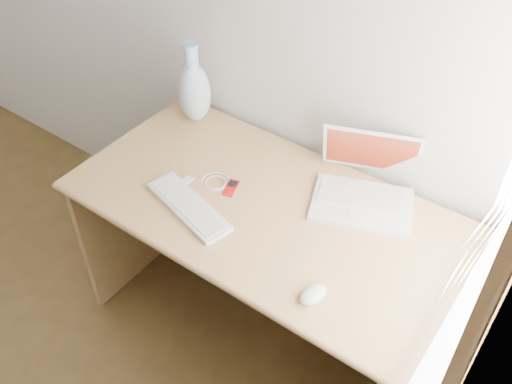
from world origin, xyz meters
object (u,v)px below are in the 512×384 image
Objects in this scene: external_keyboard at (189,206)px; desk at (281,235)px; vase at (194,90)px; laptop at (370,188)px.

desk is at bearing 64.13° from external_keyboard.
vase is (-0.55, 0.17, 0.36)m from desk.
vase is at bearing 142.38° from external_keyboard.
desk is 3.65× the size of external_keyboard.
vase reaches higher than laptop.
laptop is at bearing 55.24° from external_keyboard.
laptop is 1.18× the size of vase.
laptop is 1.05× the size of external_keyboard.
external_keyboard is (-0.49, -0.41, -0.04)m from laptop.
external_keyboard is 1.13× the size of vase.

